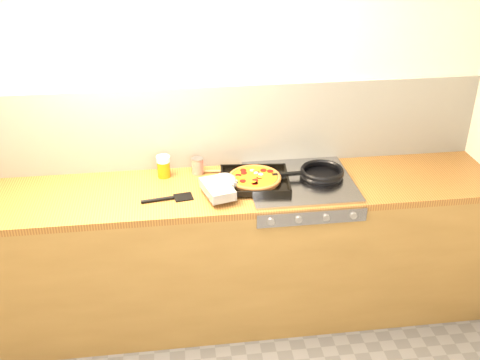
{
  "coord_description": "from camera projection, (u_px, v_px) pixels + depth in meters",
  "views": [
    {
      "loc": [
        -0.26,
        -1.68,
        2.43
      ],
      "look_at": [
        0.1,
        1.08,
        0.95
      ],
      "focal_mm": 42.0,
      "sensor_mm": 36.0,
      "label": 1
    }
  ],
  "objects": [
    {
      "name": "pizza_on_tray",
      "position": [
        244.0,
        181.0,
        3.16
      ],
      "size": [
        0.53,
        0.44,
        0.07
      ],
      "color": "black",
      "rests_on": "stovetop"
    },
    {
      "name": "black_spatula",
      "position": [
        168.0,
        199.0,
        3.05
      ],
      "size": [
        0.29,
        0.1,
        0.02
      ],
      "color": "black",
      "rests_on": "counter_run"
    },
    {
      "name": "stovetop",
      "position": [
        300.0,
        182.0,
        3.23
      ],
      "size": [
        0.6,
        0.56,
        0.02
      ],
      "primitive_type": "cube",
      "color": "#A1A1A6",
      "rests_on": "counter_run"
    },
    {
      "name": "frying_pan",
      "position": [
        321.0,
        173.0,
        3.25
      ],
      "size": [
        0.43,
        0.27,
        0.04
      ],
      "color": "black",
      "rests_on": "stovetop"
    },
    {
      "name": "wooden_spoon",
      "position": [
        226.0,
        171.0,
        3.33
      ],
      "size": [
        0.3,
        0.07,
        0.02
      ],
      "color": "#AE744A",
      "rests_on": "counter_run"
    },
    {
      "name": "tomato_can",
      "position": [
        198.0,
        166.0,
        3.31
      ],
      "size": [
        0.09,
        0.09,
        0.1
      ],
      "color": "maroon",
      "rests_on": "counter_run"
    },
    {
      "name": "counter_run",
      "position": [
        223.0,
        252.0,
        3.39
      ],
      "size": [
        3.2,
        0.62,
        0.9
      ],
      "color": "olive",
      "rests_on": "ground"
    },
    {
      "name": "juice_glass",
      "position": [
        164.0,
        166.0,
        3.26
      ],
      "size": [
        0.09,
        0.09,
        0.13
      ],
      "color": "orange",
      "rests_on": "counter_run"
    },
    {
      "name": "room_shell",
      "position": [
        216.0,
        127.0,
        3.31
      ],
      "size": [
        3.2,
        3.2,
        3.2
      ],
      "color": "white",
      "rests_on": "ground"
    }
  ]
}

